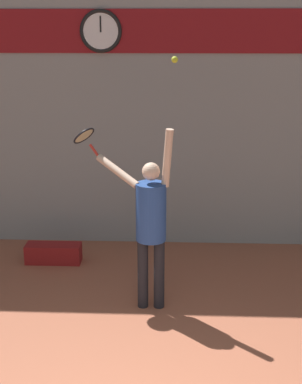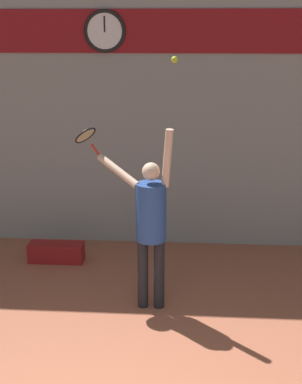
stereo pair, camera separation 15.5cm
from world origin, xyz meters
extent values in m
cube|color=gray|center=(0.00, 5.02, 2.50)|extent=(18.00, 0.10, 5.00)
cube|color=maroon|center=(0.00, 4.96, 3.25)|extent=(6.23, 0.02, 0.61)
cylinder|color=white|center=(-0.66, 4.94, 3.25)|extent=(0.55, 0.02, 0.55)
torus|color=black|center=(-0.66, 4.94, 3.25)|extent=(0.61, 0.06, 0.61)
cube|color=black|center=(-0.66, 4.93, 3.34)|extent=(0.02, 0.01, 0.22)
cylinder|color=black|center=(0.05, 2.89, 0.44)|extent=(0.13, 0.13, 0.89)
cylinder|color=black|center=(0.25, 2.89, 0.44)|extent=(0.13, 0.13, 0.89)
cylinder|color=#26478C|center=(0.15, 2.89, 1.23)|extent=(0.36, 0.36, 0.69)
sphere|color=beige|center=(0.15, 2.89, 1.72)|extent=(0.21, 0.21, 0.21)
cylinder|color=beige|center=(0.34, 2.87, 1.89)|extent=(0.18, 0.17, 0.68)
cylinder|color=beige|center=(-0.25, 3.09, 1.67)|extent=(0.57, 0.49, 0.32)
cylinder|color=red|center=(-0.55, 3.32, 1.86)|extent=(0.15, 0.11, 0.16)
torus|color=black|center=(-0.69, 3.41, 2.03)|extent=(0.35, 0.38, 0.22)
cylinder|color=beige|center=(-0.69, 3.41, 2.03)|extent=(0.29, 0.31, 0.18)
sphere|color=#CCDB2D|center=(0.40, 2.79, 2.97)|extent=(0.07, 0.07, 0.07)
cube|color=maroon|center=(-1.33, 4.13, 0.14)|extent=(0.80, 0.27, 0.28)
camera|label=1|loc=(0.40, -3.00, 3.29)|focal=50.00mm
camera|label=2|loc=(0.56, -2.99, 3.29)|focal=50.00mm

